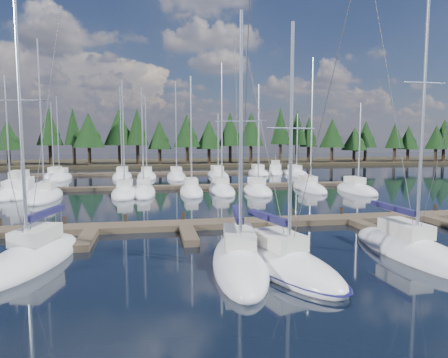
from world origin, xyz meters
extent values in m
plane|color=black|center=(0.00, 30.00, 0.00)|extent=(260.00, 260.00, 0.00)
cube|color=#2E2719|center=(0.00, 90.00, 0.30)|extent=(220.00, 30.00, 0.60)
cube|color=brown|center=(0.00, 18.00, 0.20)|extent=(44.00, 2.00, 0.40)
cube|color=brown|center=(-6.00, 15.00, 0.20)|extent=(0.90, 4.00, 0.40)
cube|color=brown|center=(0.00, 15.00, 0.20)|extent=(0.90, 4.00, 0.40)
cube|color=brown|center=(6.00, 15.00, 0.20)|extent=(0.90, 4.00, 0.40)
cube|color=brown|center=(12.00, 15.00, 0.20)|extent=(0.90, 4.00, 0.40)
cylinder|color=black|center=(-12.00, 19.00, 0.45)|extent=(0.26, 0.26, 0.90)
cylinder|color=black|center=(-8.00, 19.00, 0.45)|extent=(0.26, 0.26, 0.90)
cylinder|color=black|center=(-4.00, 19.00, 0.45)|extent=(0.26, 0.26, 0.90)
cylinder|color=black|center=(0.00, 19.00, 0.45)|extent=(0.26, 0.26, 0.90)
cylinder|color=black|center=(4.00, 19.00, 0.45)|extent=(0.26, 0.26, 0.90)
cylinder|color=black|center=(8.00, 19.00, 0.45)|extent=(0.26, 0.26, 0.90)
cylinder|color=black|center=(12.00, 19.00, 0.45)|extent=(0.26, 0.26, 0.90)
cylinder|color=black|center=(16.00, 19.00, 0.45)|extent=(0.26, 0.26, 0.90)
cylinder|color=black|center=(20.00, 19.00, 0.45)|extent=(0.26, 0.26, 0.90)
cube|color=brown|center=(0.00, 40.00, 0.20)|extent=(50.00, 1.80, 0.40)
cube|color=brown|center=(0.00, 60.00, 0.20)|extent=(46.00, 1.80, 0.40)
ellipsoid|color=white|center=(-7.94, 11.44, 0.15)|extent=(4.59, 8.72, 1.90)
cube|color=beige|center=(-7.84, 11.85, 1.35)|extent=(2.06, 2.94, 0.70)
cylinder|color=silver|center=(-8.04, 11.04, 7.20)|extent=(0.19, 0.19, 12.40)
cylinder|color=silver|center=(-7.60, 12.82, 2.10)|extent=(1.01, 3.58, 0.12)
cube|color=#18163D|center=(-7.60, 12.82, 2.25)|extent=(1.19, 3.48, 0.30)
cylinder|color=silver|center=(-8.04, 11.04, 7.82)|extent=(2.32, 0.65, 0.07)
cylinder|color=#3F3F44|center=(-7.50, 13.18, 7.05)|extent=(1.11, 4.31, 12.71)
ellipsoid|color=white|center=(1.90, 9.24, 0.15)|extent=(3.86, 9.42, 1.90)
cube|color=beige|center=(1.97, 9.69, 1.35)|extent=(1.82, 3.10, 0.70)
cylinder|color=silver|center=(1.83, 8.78, 6.33)|extent=(0.18, 0.18, 10.66)
cylinder|color=silver|center=(2.13, 10.77, 2.10)|extent=(0.70, 4.00, 0.12)
cube|color=#18163D|center=(2.13, 10.77, 2.25)|extent=(0.90, 3.85, 0.30)
cylinder|color=silver|center=(1.83, 8.78, 6.86)|extent=(2.29, 0.40, 0.07)
cylinder|color=#3F3F44|center=(1.55, 6.84, 6.18)|extent=(0.61, 3.92, 10.97)
cylinder|color=#3F3F44|center=(2.19, 11.18, 6.18)|extent=(0.74, 4.83, 10.97)
ellipsoid|color=white|center=(3.79, 8.35, 0.15)|extent=(4.88, 8.48, 1.90)
cube|color=beige|center=(3.68, 8.74, 1.35)|extent=(2.18, 2.89, 0.70)
cylinder|color=silver|center=(3.90, 7.96, 6.02)|extent=(0.20, 0.20, 10.04)
cylinder|color=silver|center=(3.42, 9.66, 2.10)|extent=(1.08, 3.43, 0.12)
cube|color=#18163D|center=(3.42, 9.66, 2.25)|extent=(1.26, 3.34, 0.30)
cylinder|color=silver|center=(3.90, 7.96, 6.52)|extent=(2.43, 0.75, 0.07)
cylinder|color=#3F3F44|center=(4.38, 6.30, 5.87)|extent=(0.98, 3.36, 10.35)
cylinder|color=#3F3F44|center=(3.32, 10.01, 5.87)|extent=(1.20, 4.13, 10.36)
ellipsoid|color=#0D0C3F|center=(3.79, 8.35, 0.22)|extent=(5.07, 8.82, 0.18)
ellipsoid|color=white|center=(11.04, 9.41, 0.15)|extent=(2.94, 9.13, 1.90)
cube|color=beige|center=(11.02, 9.86, 1.35)|extent=(1.53, 2.95, 0.70)
cylinder|color=silver|center=(11.06, 8.96, 8.09)|extent=(0.17, 0.17, 14.18)
cylinder|color=silver|center=(10.98, 10.95, 2.10)|extent=(0.29, 3.97, 0.12)
cube|color=#18163D|center=(10.98, 10.95, 2.25)|extent=(0.51, 3.80, 0.30)
cylinder|color=silver|center=(11.06, 8.96, 8.80)|extent=(2.30, 0.17, 0.07)
cylinder|color=#3F3F44|center=(10.96, 11.35, 7.94)|extent=(0.23, 4.81, 14.49)
ellipsoid|color=white|center=(-16.71, 36.05, 0.15)|extent=(2.77, 7.67, 1.90)
cube|color=beige|center=(-16.71, 36.43, 1.35)|extent=(1.52, 2.46, 0.70)
cylinder|color=silver|center=(-16.71, 35.66, 6.74)|extent=(0.16, 0.16, 11.47)
ellipsoid|color=white|center=(-12.81, 33.74, 0.15)|extent=(2.76, 8.99, 1.90)
cube|color=beige|center=(-12.81, 34.19, 1.35)|extent=(1.52, 2.88, 0.70)
cylinder|color=silver|center=(-12.81, 33.29, 8.34)|extent=(0.16, 0.16, 14.68)
ellipsoid|color=white|center=(-5.04, 34.68, 0.15)|extent=(2.82, 7.67, 1.90)
cube|color=beige|center=(-5.04, 35.06, 1.35)|extent=(1.55, 2.45, 0.70)
cylinder|color=silver|center=(-5.04, 34.29, 6.60)|extent=(0.16, 0.16, 11.19)
ellipsoid|color=white|center=(-3.09, 35.64, 0.15)|extent=(2.52, 9.04, 1.90)
cube|color=beige|center=(-3.09, 36.10, 1.35)|extent=(1.38, 2.89, 0.70)
cylinder|color=silver|center=(-3.09, 35.19, 6.28)|extent=(0.16, 0.16, 10.55)
ellipsoid|color=white|center=(2.12, 35.07, 0.15)|extent=(2.46, 7.84, 1.90)
cube|color=beige|center=(2.12, 35.46, 1.35)|extent=(1.35, 2.51, 0.70)
cylinder|color=silver|center=(2.12, 34.68, 6.89)|extent=(0.16, 0.16, 11.78)
ellipsoid|color=white|center=(5.60, 35.64, 0.15)|extent=(2.69, 9.03, 1.90)
cube|color=beige|center=(5.60, 36.09, 1.35)|extent=(1.48, 2.89, 0.70)
cylinder|color=silver|center=(5.60, 35.19, 7.68)|extent=(0.16, 0.16, 13.37)
ellipsoid|color=white|center=(9.43, 34.12, 0.15)|extent=(2.81, 7.05, 1.90)
cube|color=beige|center=(9.43, 34.48, 1.35)|extent=(1.55, 2.26, 0.70)
cylinder|color=silver|center=(9.43, 33.77, 6.49)|extent=(0.16, 0.16, 10.98)
ellipsoid|color=white|center=(16.21, 35.70, 0.15)|extent=(2.43, 8.78, 1.90)
cube|color=beige|center=(16.21, 36.14, 1.35)|extent=(1.34, 2.81, 0.70)
cylinder|color=silver|center=(16.21, 35.26, 8.16)|extent=(0.16, 0.16, 14.33)
ellipsoid|color=white|center=(20.86, 33.08, 0.15)|extent=(2.60, 8.19, 1.90)
cube|color=beige|center=(20.86, 33.49, 1.35)|extent=(1.43, 2.62, 0.70)
cylinder|color=silver|center=(20.86, 32.67, 5.51)|extent=(0.16, 0.16, 9.03)
ellipsoid|color=white|center=(-17.19, 56.92, 0.15)|extent=(2.89, 8.19, 1.90)
cube|color=beige|center=(-17.19, 57.33, 1.35)|extent=(1.59, 2.62, 0.70)
cylinder|color=silver|center=(-17.19, 56.51, 6.35)|extent=(0.16, 0.16, 10.70)
ellipsoid|color=white|center=(-15.69, 53.93, 0.15)|extent=(2.92, 9.21, 1.90)
cube|color=beige|center=(-15.69, 54.39, 1.35)|extent=(1.61, 2.95, 0.70)
cylinder|color=silver|center=(-15.69, 53.47, 6.61)|extent=(0.16, 0.16, 11.22)
ellipsoid|color=white|center=(-6.74, 54.85, 0.15)|extent=(2.89, 10.62, 1.90)
cube|color=beige|center=(-6.74, 55.38, 1.35)|extent=(1.59, 3.40, 0.70)
cylinder|color=silver|center=(-6.74, 54.32, 7.48)|extent=(0.16, 0.16, 12.97)
ellipsoid|color=white|center=(-2.98, 54.25, 0.15)|extent=(2.88, 8.78, 1.90)
cube|color=beige|center=(-2.98, 54.68, 1.35)|extent=(1.58, 2.81, 0.70)
cylinder|color=silver|center=(-2.98, 53.81, 6.81)|extent=(0.16, 0.16, 11.63)
ellipsoid|color=white|center=(1.56, 53.16, 0.15)|extent=(2.90, 10.91, 1.90)
cube|color=beige|center=(1.56, 53.71, 1.35)|extent=(1.59, 3.49, 0.70)
cylinder|color=silver|center=(1.56, 52.61, 7.88)|extent=(0.16, 0.16, 13.77)
ellipsoid|color=white|center=(8.33, 54.76, 0.15)|extent=(2.99, 10.80, 1.90)
cube|color=beige|center=(8.33, 55.30, 1.35)|extent=(1.64, 3.46, 0.70)
cylinder|color=silver|center=(8.33, 54.22, 5.53)|extent=(0.16, 0.16, 9.06)
ellipsoid|color=white|center=(15.74, 56.94, 0.15)|extent=(2.99, 7.57, 1.90)
cube|color=beige|center=(15.74, 57.32, 1.35)|extent=(1.64, 2.42, 0.70)
cylinder|color=silver|center=(15.74, 56.56, 6.12)|extent=(0.16, 0.16, 10.24)
ellipsoid|color=white|center=(21.53, 54.50, 0.15)|extent=(2.75, 8.95, 1.90)
cube|color=beige|center=(21.53, 54.95, 1.35)|extent=(1.51, 2.86, 0.70)
cylinder|color=silver|center=(21.53, 54.05, 5.60)|extent=(0.16, 0.16, 9.20)
ellipsoid|color=white|center=(-16.19, 37.20, 0.10)|extent=(4.11, 9.11, 1.76)
cube|color=white|center=(-16.19, 37.20, 1.27)|extent=(2.84, 5.09, 1.17)
cube|color=beige|center=(-16.12, 36.77, 2.25)|extent=(2.02, 3.27, 0.88)
cylinder|color=silver|center=(-16.31, 38.07, 2.83)|extent=(0.09, 0.09, 1.56)
ellipsoid|color=white|center=(19.06, 57.82, 0.10)|extent=(4.91, 8.23, 1.56)
cube|color=white|center=(19.06, 57.82, 1.13)|extent=(3.20, 4.69, 1.04)
cube|color=beige|center=(18.94, 57.45, 2.00)|extent=(2.21, 3.04, 0.78)
cylinder|color=silver|center=(19.31, 58.56, 2.52)|extent=(0.10, 0.10, 1.39)
cylinder|color=black|center=(-31.28, 80.20, 2.21)|extent=(0.70, 0.70, 3.21)
cone|color=black|center=(-31.28, 80.20, 6.94)|extent=(5.42, 5.42, 6.25)
ellipsoid|color=black|center=(-30.78, 80.20, 5.51)|extent=(3.25, 3.25, 3.25)
cylinder|color=black|center=(-23.89, 83.34, 2.66)|extent=(0.70, 0.70, 4.11)
cone|color=black|center=(-23.89, 83.34, 8.71)|extent=(5.40, 5.40, 8.00)
ellipsoid|color=black|center=(-23.39, 83.34, 6.88)|extent=(3.24, 3.24, 3.24)
cylinder|color=black|center=(-18.82, 82.51, 2.69)|extent=(0.70, 0.70, 4.18)
cone|color=black|center=(-18.82, 82.51, 8.85)|extent=(3.82, 3.82, 8.13)
ellipsoid|color=black|center=(-18.32, 82.51, 6.99)|extent=(2.29, 2.29, 2.29)
cylinder|color=black|center=(-15.07, 78.80, 2.46)|extent=(0.70, 0.70, 3.71)
cone|color=black|center=(-15.07, 78.80, 7.92)|extent=(6.51, 6.51, 7.22)
ellipsoid|color=black|center=(-14.57, 78.80, 6.27)|extent=(3.91, 3.91, 3.91)
cylinder|color=black|center=(-9.17, 82.39, 2.65)|extent=(0.70, 0.70, 4.11)
cone|color=black|center=(-9.17, 82.39, 8.70)|extent=(6.63, 6.63, 7.99)
ellipsoid|color=black|center=(-8.67, 82.39, 6.88)|extent=(3.98, 3.98, 3.98)
cylinder|color=black|center=(-5.19, 80.91, 2.67)|extent=(0.70, 0.70, 4.13)
cone|color=black|center=(-5.19, 80.91, 8.75)|extent=(4.89, 4.89, 8.04)
ellipsoid|color=black|center=(-4.69, 80.91, 6.92)|extent=(2.93, 2.93, 2.93)
cylinder|color=black|center=(-0.40, 80.86, 2.24)|extent=(0.70, 0.70, 3.27)
cone|color=black|center=(-0.40, 80.86, 7.05)|extent=(5.10, 5.10, 6.36)
ellipsoid|color=black|center=(0.10, 80.86, 5.60)|extent=(3.06, 3.06, 3.06)
cylinder|color=black|center=(5.56, 79.48, 2.45)|extent=(0.70, 0.70, 3.70)
cone|color=black|center=(5.56, 79.48, 7.91)|extent=(6.05, 6.05, 7.20)
ellipsoid|color=black|center=(6.06, 79.48, 6.26)|extent=(3.63, 3.63, 3.63)
cylinder|color=black|center=(10.47, 79.78, 2.24)|extent=(0.70, 0.70, 3.28)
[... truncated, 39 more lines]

